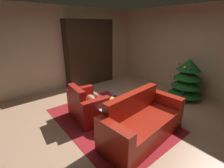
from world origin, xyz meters
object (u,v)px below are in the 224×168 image
at_px(book_stack_on_table, 112,102).
at_px(bottle_on_table, 112,97).
at_px(decorated_tree, 187,79).
at_px(bookshelf_unit, 92,53).
at_px(couch_red, 142,123).
at_px(coffee_table, 112,107).
at_px(armchair_red, 87,107).

xyz_separation_m(book_stack_on_table, bottle_on_table, (-0.16, 0.13, 0.02)).
relative_size(bottle_on_table, decorated_tree, 0.21).
xyz_separation_m(bookshelf_unit, bottle_on_table, (2.41, -1.04, -0.60)).
xyz_separation_m(bottle_on_table, decorated_tree, (0.50, 2.41, 0.06)).
bearing_deg(decorated_tree, bottle_on_table, -101.74).
distance_m(bookshelf_unit, bottle_on_table, 2.69).
relative_size(couch_red, coffee_table, 2.72).
bearing_deg(armchair_red, bottle_on_table, 48.59).
bearing_deg(book_stack_on_table, bookshelf_unit, 155.67).
bearing_deg(decorated_tree, armchair_red, -107.39).
bearing_deg(book_stack_on_table, decorated_tree, 82.25).
height_order(coffee_table, book_stack_on_table, book_stack_on_table).
height_order(couch_red, coffee_table, couch_red).
bearing_deg(coffee_table, couch_red, 11.93).
bearing_deg(bottle_on_table, bookshelf_unit, 156.77).
bearing_deg(armchair_red, couch_red, 20.65).
xyz_separation_m(bookshelf_unit, decorated_tree, (2.91, 1.38, -0.54)).
distance_m(coffee_table, book_stack_on_table, 0.13).
bearing_deg(armchair_red, decorated_tree, 72.61).
xyz_separation_m(couch_red, book_stack_on_table, (-0.72, -0.16, 0.23)).
xyz_separation_m(coffee_table, decorated_tree, (0.36, 2.54, 0.20)).
height_order(couch_red, bottle_on_table, couch_red).
relative_size(bookshelf_unit, armchair_red, 2.20).
bearing_deg(book_stack_on_table, armchair_red, -149.72).
bearing_deg(book_stack_on_table, bottle_on_table, 141.10).
bearing_deg(bookshelf_unit, coffee_table, -24.37).
bearing_deg(bookshelf_unit, decorated_tree, 25.33).
xyz_separation_m(book_stack_on_table, decorated_tree, (0.35, 2.54, 0.07)).
xyz_separation_m(bookshelf_unit, book_stack_on_table, (2.57, -1.16, -0.61)).
relative_size(bookshelf_unit, decorated_tree, 1.89).
relative_size(coffee_table, bottle_on_table, 2.77).
bearing_deg(decorated_tree, book_stack_on_table, -97.75).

